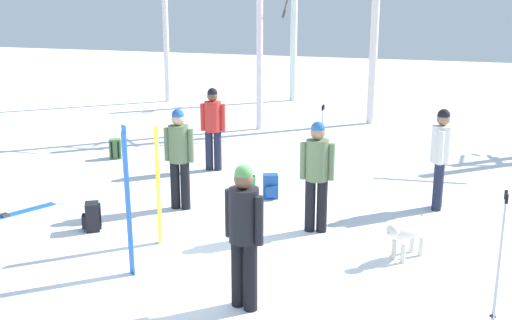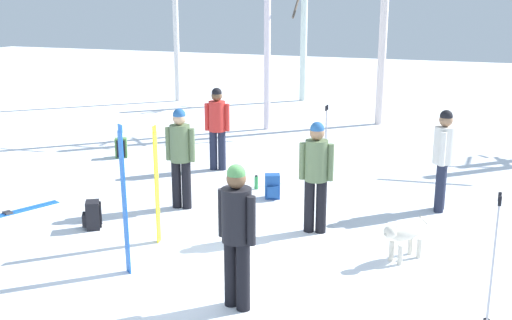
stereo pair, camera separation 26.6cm
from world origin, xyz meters
The scene contains 17 objects.
ground_plane centered at (0.00, 0.00, 0.00)m, with size 60.00×60.00×0.00m, color white.
person_0 centered at (0.92, 1.98, 0.98)m, with size 0.51×0.34×1.72m.
person_1 centered at (-1.91, 4.68, 0.98)m, with size 0.51×0.34×1.72m.
person_2 centered at (2.62, 3.68, 0.98)m, with size 0.34×0.52×1.72m.
person_3 centered at (0.71, -0.62, 0.98)m, with size 0.50×0.34×1.72m.
person_4 centered at (-1.50, 2.26, 0.98)m, with size 0.52×0.34×1.72m.
dog centered at (2.32, 1.40, 0.39)m, with size 0.53×0.78×0.57m.
ski_pair_planted_0 centered at (-0.98, -0.26, 0.98)m, with size 0.15×0.11×1.97m.
ski_pair_planted_1 centered at (-1.11, 0.78, 0.87)m, with size 0.04×0.14×1.74m.
ski_pair_lying_0 centered at (-4.06, 0.90, 0.01)m, with size 0.89×1.79×0.05m.
ski_poles_0 centered at (3.42, -0.12, 0.81)m, with size 0.07×0.25×1.53m.
ski_poles_1 centered at (0.35, 4.79, 0.79)m, with size 0.07×0.22×1.48m.
backpack_0 centered at (-0.22, 3.29, 0.21)m, with size 0.32×0.34×0.44m.
backpack_1 centered at (-4.36, 4.84, 0.21)m, with size 0.33×0.34×0.44m.
backpack_2 centered at (-2.34, 0.90, 0.21)m, with size 0.34×0.33×0.44m.
water_bottle_0 centered at (-0.69, 3.69, 0.13)m, with size 0.07×0.07×0.27m.
birch_tree_1 centered at (-2.79, 13.86, 2.63)m, with size 0.84×0.81×5.10m.
Camera 1 is at (2.94, -6.65, 3.47)m, focal length 43.00 mm.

